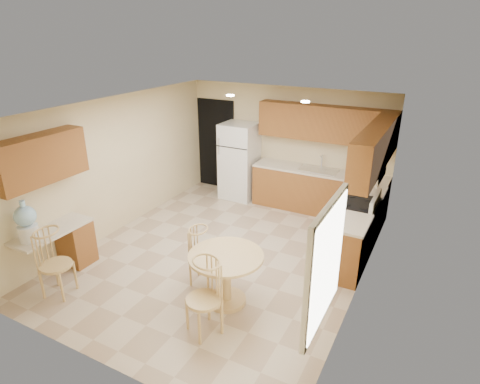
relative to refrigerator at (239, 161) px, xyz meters
The scene contains 30 objects.
floor 2.72m from the refrigerator, 68.40° to the right, with size 5.50×5.50×0.00m, color tan.
ceiling 3.06m from the refrigerator, 68.40° to the right, with size 4.50×5.50×0.02m, color white.
wall_back 1.09m from the refrigerator, 20.23° to the left, with size 4.50×0.02×2.50m, color beige.
wall_front 5.25m from the refrigerator, 79.55° to the right, with size 4.50×0.02×2.50m, color beige.
wall_left 2.76m from the refrigerator, 118.44° to the right, with size 0.02×5.50×2.50m, color beige.
wall_right 4.02m from the refrigerator, 36.87° to the right, with size 0.02×5.50×2.50m, color beige.
doorway 0.89m from the refrigerator, 157.27° to the left, with size 0.90×0.02×2.10m, color black.
base_cab_back 1.87m from the refrigerator, ahead, with size 2.75×0.60×0.87m, color #925725.
counter_back 1.83m from the refrigerator, ahead, with size 2.75×0.63×0.04m, color beige.
base_cab_right_a 2.98m from the refrigerator, 10.64° to the right, with size 0.60×0.59×0.87m, color #925725.
counter_right_a 2.95m from the refrigerator, 10.64° to the right, with size 0.63×0.59×0.04m, color beige.
base_cab_right_b 3.55m from the refrigerator, 34.59° to the right, with size 0.60×0.80×0.87m, color #925725.
counter_right_b 3.52m from the refrigerator, 34.59° to the right, with size 0.63×0.80×0.04m, color beige.
upper_cab_back 2.09m from the refrigerator, ahead, with size 2.75×0.33×0.70m, color #925725.
upper_cab_right 3.41m from the refrigerator, 21.41° to the right, with size 0.33×2.42×0.70m, color #925725.
upper_cab_left 4.28m from the refrigerator, 105.84° to the right, with size 0.33×1.40×0.70m, color #925725.
sink 1.80m from the refrigerator, ahead, with size 0.78×0.44×0.01m, color silver.
range_hood 3.24m from the refrigerator, 22.46° to the right, with size 0.50×0.76×0.14m, color silver.
desk_pedestal 3.90m from the refrigerator, 105.76° to the right, with size 0.48×0.42×0.72m, color #925725.
desk_top 4.23m from the refrigerator, 104.36° to the right, with size 0.50×1.20×0.04m, color beige.
window 5.35m from the refrigerator, 53.21° to the right, with size 0.06×1.12×1.30m.
can_light_a 2.08m from the refrigerator, 69.44° to the right, with size 0.14×0.14×0.02m, color white.
can_light_b 2.75m from the refrigerator, 32.96° to the right, with size 0.14×0.14×0.02m, color white.
refrigerator is the anchor object (origin of this frame).
stove 3.15m from the refrigerator, 22.99° to the right, with size 0.65×0.76×1.09m.
dining_table 3.87m from the refrigerator, 64.91° to the right, with size 1.03×1.03×0.76m.
chair_table_a 3.51m from the refrigerator, 71.95° to the right, with size 0.40×0.51×0.89m.
chair_table_b 4.57m from the refrigerator, 68.32° to the right, with size 0.45×0.51×1.01m.
chair_desk 4.59m from the refrigerator, 97.52° to the right, with size 0.45×0.58×1.01m.
water_crock 4.59m from the refrigerator, 103.25° to the right, with size 0.30×0.30×0.62m.
Camera 1 is at (3.03, -5.14, 3.60)m, focal length 30.00 mm.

